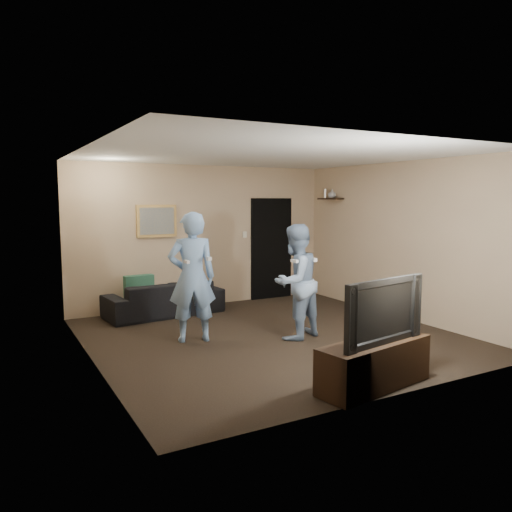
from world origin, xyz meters
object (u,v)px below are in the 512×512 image
sofa (164,298)px  wii_player_left (192,277)px  wii_player_right (295,282)px  television (376,310)px  tv_console (374,364)px

sofa → wii_player_left: (-0.16, -1.71, 0.62)m
wii_player_left → wii_player_right: size_ratio=1.11×
sofa → wii_player_right: wii_player_right is taller
television → wii_player_right: bearing=71.5°
tv_console → television: (0.00, 0.00, 0.59)m
tv_console → wii_player_left: 2.84m
tv_console → television: 0.59m
tv_console → television: television is taller
television → wii_player_right: wii_player_right is taller
wii_player_right → television: bearing=-98.7°
tv_console → wii_player_right: 2.09m
tv_console → wii_player_right: bearing=71.5°
tv_console → wii_player_right: size_ratio=0.84×
sofa → tv_console: size_ratio=1.45×
wii_player_left → tv_console: bearing=-68.1°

